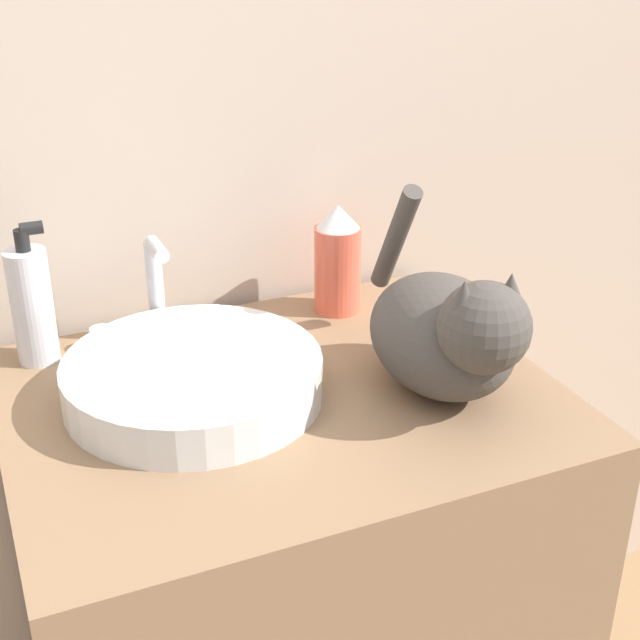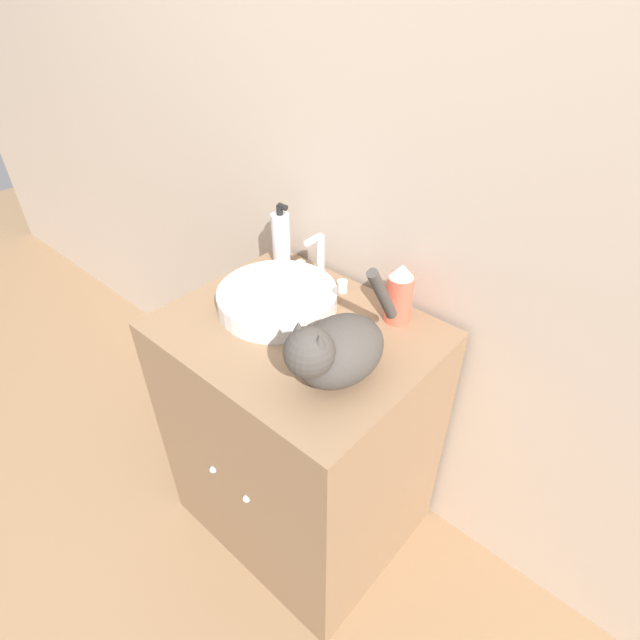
{
  "view_description": "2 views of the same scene",
  "coord_description": "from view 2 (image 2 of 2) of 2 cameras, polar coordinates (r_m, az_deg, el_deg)",
  "views": [
    {
      "loc": [
        -0.36,
        -0.67,
        1.46
      ],
      "look_at": [
        0.04,
        0.24,
        0.98
      ],
      "focal_mm": 50.0,
      "sensor_mm": 36.0,
      "label": 1
    },
    {
      "loc": [
        0.75,
        -0.47,
        1.69
      ],
      "look_at": [
        0.08,
        0.29,
        0.93
      ],
      "focal_mm": 28.0,
      "sensor_mm": 36.0,
      "label": 2
    }
  ],
  "objects": [
    {
      "name": "faucet",
      "position": [
        1.5,
        -0.05,
        6.54
      ],
      "size": [
        0.2,
        0.08,
        0.17
      ],
      "color": "silver",
      "rests_on": "vanity_cabinet"
    },
    {
      "name": "spray_bottle",
      "position": [
        1.35,
        9.05,
        2.97
      ],
      "size": [
        0.07,
        0.07,
        0.17
      ],
      "color": "#EF6047",
      "rests_on": "vanity_cabinet"
    },
    {
      "name": "cat",
      "position": [
        1.14,
        1.76,
        -3.4
      ],
      "size": [
        0.19,
        0.37,
        0.25
      ],
      "rotation": [
        0.0,
        0.0,
        -1.61
      ],
      "color": "#47423D",
      "rests_on": "vanity_cabinet"
    },
    {
      "name": "vanity_cabinet",
      "position": [
        1.65,
        -2.24,
        -12.78
      ],
      "size": [
        0.72,
        0.6,
        0.86
      ],
      "color": "#8C6B4C",
      "rests_on": "ground_plane"
    },
    {
      "name": "soap_bottle",
      "position": [
        1.61,
        -4.47,
        9.36
      ],
      "size": [
        0.06,
        0.06,
        0.21
      ],
      "color": "silver",
      "rests_on": "vanity_cabinet"
    },
    {
      "name": "wall_back",
      "position": [
        1.39,
        6.91,
        18.5
      ],
      "size": [
        6.0,
        0.05,
        2.5
      ],
      "color": "#C6B29E",
      "rests_on": "ground_plane"
    },
    {
      "name": "ground_plane",
      "position": [
        1.9,
        -8.58,
        -26.12
      ],
      "size": [
        8.0,
        8.0,
        0.0
      ],
      "primitive_type": "plane",
      "color": "#997551"
    },
    {
      "name": "sink_basin",
      "position": [
        1.42,
        -4.87,
        2.44
      ],
      "size": [
        0.34,
        0.34,
        0.06
      ],
      "color": "white",
      "rests_on": "vanity_cabinet"
    }
  ]
}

